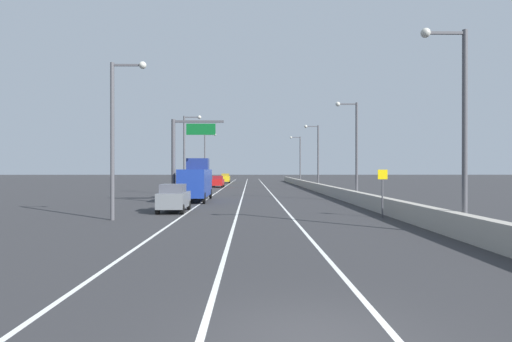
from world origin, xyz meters
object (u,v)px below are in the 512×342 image
at_px(overhead_sign_gantry, 182,150).
at_px(lamp_post_right_third, 316,152).
at_px(car_gray_2, 174,198).
at_px(speed_advisory_sign, 382,189).
at_px(lamp_post_right_fourth, 299,157).
at_px(lamp_post_right_second, 354,144).
at_px(lamp_post_left_far, 206,156).
at_px(lamp_post_left_mid, 187,149).
at_px(lamp_post_left_near, 117,128).
at_px(lamp_post_right_near, 459,116).
at_px(car_red_0, 218,181).
at_px(car_yellow_1, 226,178).
at_px(box_truck, 196,181).

bearing_deg(overhead_sign_gantry, lamp_post_right_third, 55.11).
bearing_deg(car_gray_2, speed_advisory_sign, -14.76).
bearing_deg(lamp_post_right_fourth, lamp_post_right_second, -89.40).
distance_m(speed_advisory_sign, lamp_post_left_far, 50.79).
bearing_deg(lamp_post_right_second, car_gray_2, -147.16).
distance_m(lamp_post_right_second, lamp_post_left_mid, 20.11).
bearing_deg(lamp_post_left_far, lamp_post_left_near, -90.10).
relative_size(lamp_post_right_fourth, lamp_post_left_near, 1.00).
distance_m(lamp_post_right_near, lamp_post_right_second, 20.44).
xyz_separation_m(lamp_post_right_second, lamp_post_right_fourth, (-0.43, 40.87, 0.00)).
xyz_separation_m(lamp_post_right_fourth, lamp_post_left_mid, (-16.97, -30.78, 0.00)).
bearing_deg(lamp_post_left_mid, speed_advisory_sign, -56.06).
distance_m(overhead_sign_gantry, car_red_0, 32.85).
distance_m(lamp_post_right_fourth, lamp_post_left_far, 18.33).
distance_m(lamp_post_right_third, car_yellow_1, 35.57).
relative_size(overhead_sign_gantry, lamp_post_right_near, 0.80).
height_order(lamp_post_left_near, lamp_post_left_far, same).
height_order(lamp_post_right_third, box_truck, lamp_post_right_third).
height_order(lamp_post_right_second, car_yellow_1, lamp_post_right_second).
bearing_deg(speed_advisory_sign, car_red_0, 107.29).
bearing_deg(box_truck, speed_advisory_sign, -46.06).
relative_size(lamp_post_left_near, box_truck, 1.18).
distance_m(car_red_0, box_truck, 30.06).
bearing_deg(lamp_post_right_second, car_yellow_1, 106.31).
height_order(lamp_post_right_near, box_truck, lamp_post_right_near).
distance_m(lamp_post_left_mid, box_truck, 10.47).
relative_size(speed_advisory_sign, lamp_post_left_far, 0.32).
relative_size(speed_advisory_sign, box_truck, 0.38).
xyz_separation_m(overhead_sign_gantry, lamp_post_right_second, (15.97, 2.04, 0.73)).
bearing_deg(lamp_post_right_second, lamp_post_right_near, -90.98).
height_order(lamp_post_right_fourth, lamp_post_left_far, same).
relative_size(lamp_post_right_near, car_gray_2, 2.27).
height_order(lamp_post_right_near, lamp_post_left_near, same).
height_order(lamp_post_right_second, box_truck, lamp_post_right_second).
relative_size(car_red_0, box_truck, 0.55).
xyz_separation_m(lamp_post_right_fourth, car_gray_2, (-14.80, -50.69, -4.46)).
xyz_separation_m(lamp_post_right_third, box_truck, (-14.73, -19.89, -3.58)).
bearing_deg(lamp_post_left_mid, car_gray_2, -83.77).
bearing_deg(lamp_post_right_fourth, lamp_post_left_near, -107.39).
bearing_deg(lamp_post_right_fourth, lamp_post_left_far, -160.04).
xyz_separation_m(lamp_post_right_near, car_yellow_1, (-14.98, 72.81, -4.41)).
height_order(speed_advisory_sign, lamp_post_left_far, lamp_post_left_far).
bearing_deg(lamp_post_left_near, car_yellow_1, 87.92).
height_order(speed_advisory_sign, lamp_post_left_near, lamp_post_left_near).
distance_m(lamp_post_right_third, box_truck, 25.01).
height_order(lamp_post_right_third, lamp_post_left_mid, same).
xyz_separation_m(speed_advisory_sign, lamp_post_left_far, (-16.09, 48.03, 3.69)).
bearing_deg(car_yellow_1, lamp_post_left_mid, -92.81).
relative_size(lamp_post_left_near, car_gray_2, 2.27).
relative_size(lamp_post_left_far, car_yellow_1, 2.08).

